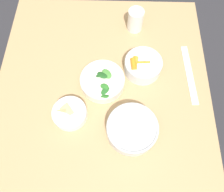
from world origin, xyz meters
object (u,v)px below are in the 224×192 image
bowl_greens (102,82)px  cup (135,20)px  bowl_beans_hotdog (132,129)px  bowl_cookies (69,113)px  ruler (189,74)px  bowl_carrots (143,65)px

bowl_greens → cup: size_ratio=1.78×
bowl_beans_hotdog → bowl_greens: bearing=-148.7°
bowl_greens → cup: 0.35m
bowl_cookies → ruler: bearing=112.0°
bowl_beans_hotdog → ruler: (-0.27, 0.26, -0.03)m
bowl_carrots → bowl_cookies: (0.22, -0.30, -0.01)m
cup → bowl_carrots: bearing=7.1°
bowl_carrots → bowl_beans_hotdog: size_ratio=0.82×
bowl_cookies → bowl_beans_hotdog: bearing=76.5°
bowl_greens → ruler: (-0.06, 0.38, -0.03)m
bowl_beans_hotdog → ruler: bearing=135.6°
ruler → bowl_beans_hotdog: bearing=-44.4°
cup → bowl_cookies: bearing=-30.2°
bowl_beans_hotdog → ruler: size_ratio=0.67×
bowl_beans_hotdog → cup: size_ratio=1.82×
bowl_greens → bowl_beans_hotdog: 0.24m
bowl_beans_hotdog → cup: (-0.52, 0.02, 0.02)m
bowl_cookies → ruler: bowl_cookies is taller
ruler → cup: 0.35m
bowl_greens → bowl_cookies: bearing=-41.0°
bowl_carrots → bowl_greens: size_ratio=0.84×
bowl_carrots → ruler: (0.02, 0.21, -0.04)m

